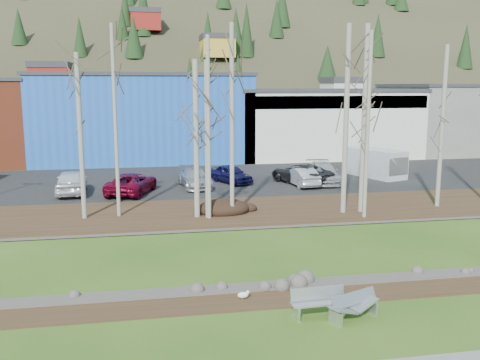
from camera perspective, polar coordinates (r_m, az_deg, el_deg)
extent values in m
plane|color=#2D5015|center=(17.40, 11.71, -14.44)|extent=(200.00, 200.00, 0.00)
cube|color=#382616|center=(19.19, 9.32, -11.91)|extent=(80.00, 1.80, 0.03)
cube|color=#382616|center=(30.59, 1.52, -3.32)|extent=(80.00, 7.00, 0.15)
cube|color=black|center=(40.71, -1.52, 0.04)|extent=(80.00, 14.00, 0.14)
cube|color=blue|center=(53.71, -10.25, 6.54)|extent=(20.00, 12.00, 8.00)
cube|color=#333338|center=(53.63, -10.40, 10.97)|extent=(20.40, 12.24, 0.30)
cube|color=white|center=(56.74, 8.36, 6.02)|extent=(18.00, 12.00, 6.50)
cube|color=#333338|center=(56.61, 8.45, 9.45)|extent=(18.36, 12.24, 0.30)
cube|color=navy|center=(51.07, 10.56, 8.16)|extent=(17.64, 0.20, 1.20)
cube|color=slate|center=(63.67, 22.22, 6.04)|extent=(14.00, 12.00, 7.00)
cube|color=#333338|center=(63.57, 22.44, 9.32)|extent=(14.28, 12.24, 0.30)
cube|color=silver|center=(17.16, 6.02, -13.84)|extent=(0.11, 0.55, 0.44)
cube|color=silver|center=(17.67, 10.70, -13.22)|extent=(0.11, 0.55, 0.44)
cube|color=silver|center=(17.41, 8.24, -11.82)|extent=(1.79, 0.21, 0.40)
cube|color=silver|center=(17.31, 8.42, -12.84)|extent=(1.81, 0.59, 0.05)
cube|color=silver|center=(16.93, 10.17, -14.29)|extent=(0.29, 0.53, 0.44)
cube|color=silver|center=(17.91, 13.73, -13.02)|extent=(0.29, 0.53, 0.44)
cube|color=silver|center=(17.47, 12.07, -12.22)|extent=(1.72, 0.88, 0.39)
cube|color=#9DA0A2|center=(17.05, 10.94, -13.48)|extent=(0.99, 0.79, 0.32)
cube|color=#9DA0A2|center=(17.64, 13.08, -12.73)|extent=(0.99, 0.79, 0.32)
cylinder|color=gold|center=(18.46, 0.24, -12.56)|extent=(0.01, 0.01, 0.11)
cylinder|color=gold|center=(18.52, 0.20, -12.48)|extent=(0.01, 0.01, 0.11)
ellipsoid|color=white|center=(18.45, 0.32, -12.17)|extent=(0.37, 0.21, 0.21)
cube|color=gray|center=(18.43, 0.32, -12.05)|extent=(0.24, 0.13, 0.02)
sphere|color=white|center=(18.43, 0.83, -11.88)|extent=(0.12, 0.12, 0.12)
cone|color=gold|center=(18.43, 1.06, -11.87)|extent=(0.07, 0.04, 0.03)
ellipsoid|color=black|center=(29.82, -1.77, -2.96)|extent=(2.91, 2.06, 0.57)
cylinder|color=#A29F91|center=(29.17, -16.65, 4.39)|extent=(0.25, 0.25, 8.66)
cylinder|color=#A29F91|center=(29.14, -13.15, 6.02)|extent=(0.20, 0.20, 10.16)
cylinder|color=#A29F91|center=(28.35, -4.69, 4.29)|extent=(0.29, 0.29, 8.33)
cylinder|color=#A29F91|center=(27.97, -3.38, 5.46)|extent=(0.21, 0.21, 9.53)
cylinder|color=#A29F91|center=(28.21, -3.49, 4.25)|extent=(0.29, 0.29, 8.31)
cylinder|color=#A29F91|center=(28.48, -0.87, 6.23)|extent=(0.24, 0.24, 10.20)
cylinder|color=#A29F91|center=(28.92, 13.48, 5.61)|extent=(0.20, 0.20, 9.78)
cylinder|color=#A29F91|center=(30.20, 13.11, 6.24)|extent=(0.28, 0.28, 10.25)
cylinder|color=#A29F91|center=(32.93, 20.75, 5.29)|extent=(0.25, 0.25, 9.27)
cylinder|color=#A29F91|center=(29.80, 11.25, 6.26)|extent=(0.28, 0.28, 10.25)
imported|color=white|center=(36.65, -17.56, -0.17)|extent=(2.15, 4.78, 1.59)
imported|color=maroon|center=(35.70, -11.48, -0.34)|extent=(3.73, 5.43, 1.38)
imported|color=#A2A5AA|center=(37.39, -4.86, 0.24)|extent=(2.24, 4.65, 1.30)
imported|color=#18164E|center=(38.85, -0.93, 0.64)|extent=(3.03, 4.11, 1.30)
imported|color=silver|center=(38.04, 6.59, 0.36)|extent=(1.68, 4.01, 1.29)
imported|color=#2B2A2D|center=(38.95, 6.58, 0.70)|extent=(4.23, 5.69, 1.44)
imported|color=silver|center=(39.40, 8.77, 0.77)|extent=(2.79, 5.26, 1.45)
cube|color=white|center=(42.92, 14.19, 1.81)|extent=(3.62, 5.34, 2.16)
cube|color=black|center=(41.56, 16.07, 1.46)|extent=(2.19, 1.63, 1.34)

